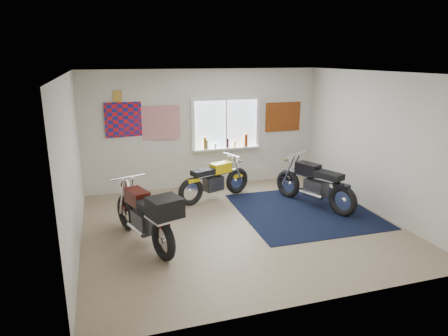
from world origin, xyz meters
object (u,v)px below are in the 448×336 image
object	(u,v)px
yellow_triumph	(215,181)
black_chrome_bike	(314,185)
navy_rug	(304,211)
maroon_tourer	(147,216)

from	to	relation	value
yellow_triumph	black_chrome_bike	bearing A→B (deg)	-49.93
yellow_triumph	black_chrome_bike	world-z (taller)	black_chrome_bike
navy_rug	maroon_tourer	xyz separation A→B (m)	(-3.14, -0.65, 0.53)
navy_rug	maroon_tourer	bearing A→B (deg)	-168.37
navy_rug	maroon_tourer	size ratio (longest dim) A/B	1.31
navy_rug	yellow_triumph	distance (m)	1.96
navy_rug	black_chrome_bike	xyz separation A→B (m)	(0.31, 0.19, 0.44)
yellow_triumph	navy_rug	bearing A→B (deg)	-59.46
black_chrome_bike	maroon_tourer	bearing A→B (deg)	81.21
navy_rug	black_chrome_bike	world-z (taller)	black_chrome_bike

